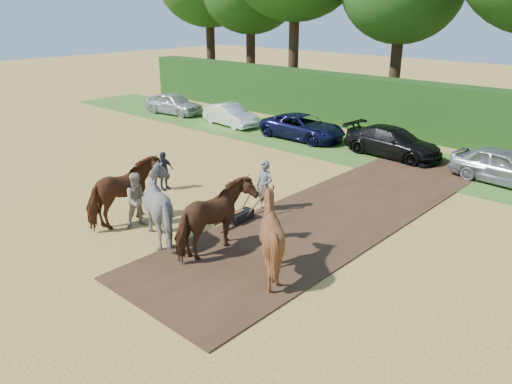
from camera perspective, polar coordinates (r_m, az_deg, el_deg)
The scene contains 8 objects.
ground at distance 14.22m, azimuth -11.21°, elevation -8.52°, with size 120.00×120.00×0.00m, color gold.
earth_strip at distance 17.95m, azimuth 9.95°, elevation -2.01°, with size 4.50×17.00×0.05m, color #472D1C.
grass_verge at distance 24.45m, azimuth 15.99°, elevation 3.58°, with size 50.00×5.00×0.03m, color #38601E.
hedgerow at distance 28.11m, azimuth 20.55°, elevation 8.34°, with size 46.00×1.60×3.00m, color #14380F.
spectator_near at distance 16.56m, azimuth -13.32°, elevation -0.90°, with size 0.89×0.70×1.84m, color #B9B191.
spectator_far at distance 19.79m, azimuth -10.55°, elevation 2.39°, with size 0.90×0.38×1.54m, color #242630.
plough_team at distance 14.89m, azimuth -7.19°, elevation -2.24°, with size 7.19×5.46×2.19m.
parked_cars at distance 23.04m, azimuth 22.68°, elevation 3.49°, with size 41.38×3.01×1.45m.
Camera 1 is at (10.25, -7.13, 6.81)m, focal length 35.00 mm.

